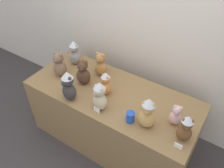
# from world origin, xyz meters

# --- Properties ---
(ground_plane) EXTENTS (10.00, 10.00, 0.00)m
(ground_plane) POSITION_xyz_m (0.00, 0.00, 0.00)
(ground_plane) COLOR #3D3838
(wall_back) EXTENTS (7.00, 0.08, 2.60)m
(wall_back) POSITION_xyz_m (0.00, 0.90, 1.30)
(wall_back) COLOR silver
(wall_back) RESTS_ON ground_plane
(display_table) EXTENTS (1.86, 0.79, 0.77)m
(display_table) POSITION_xyz_m (0.00, 0.25, 0.39)
(display_table) COLOR olive
(display_table) RESTS_ON ground_plane
(teddy_bear_cocoa) EXTENTS (0.19, 0.18, 0.30)m
(teddy_bear_cocoa) POSITION_xyz_m (-0.34, 0.21, 0.91)
(teddy_bear_cocoa) COLOR #4C3323
(teddy_bear_cocoa) RESTS_ON display_table
(teddy_bear_ash) EXTENTS (0.16, 0.14, 0.31)m
(teddy_bear_ash) POSITION_xyz_m (-0.67, 0.45, 0.93)
(teddy_bear_ash) COLOR gray
(teddy_bear_ash) RESTS_ON display_table
(teddy_bear_blush) EXTENTS (0.13, 0.12, 0.22)m
(teddy_bear_blush) POSITION_xyz_m (0.70, 0.22, 0.88)
(teddy_bear_blush) COLOR beige
(teddy_bear_blush) RESTS_ON display_table
(teddy_bear_ginger) EXTENTS (0.15, 0.14, 0.27)m
(teddy_bear_ginger) POSITION_xyz_m (-0.05, 0.21, 0.91)
(teddy_bear_ginger) COLOR #D17F3D
(teddy_bear_ginger) RESTS_ON display_table
(teddy_bear_mocha) EXTENTS (0.18, 0.15, 0.31)m
(teddy_bear_mocha) POSITION_xyz_m (-0.65, 0.18, 0.92)
(teddy_bear_mocha) COLOR #7F6047
(teddy_bear_mocha) RESTS_ON display_table
(teddy_bear_charcoal) EXTENTS (0.18, 0.16, 0.34)m
(teddy_bear_charcoal) POSITION_xyz_m (-0.31, -0.06, 0.94)
(teddy_bear_charcoal) COLOR #383533
(teddy_bear_charcoal) RESTS_ON display_table
(teddy_bear_caramel) EXTENTS (0.15, 0.14, 0.29)m
(teddy_bear_caramel) POSITION_xyz_m (-0.28, 0.44, 0.91)
(teddy_bear_caramel) COLOR #B27A42
(teddy_bear_caramel) RESTS_ON display_table
(teddy_bear_sand) EXTENTS (0.18, 0.16, 0.33)m
(teddy_bear_sand) POSITION_xyz_m (0.03, -0.01, 0.93)
(teddy_bear_sand) COLOR #CCB78E
(teddy_bear_sand) RESTS_ON display_table
(teddy_bear_honey) EXTENTS (0.18, 0.16, 0.33)m
(teddy_bear_honey) POSITION_xyz_m (0.50, 0.05, 0.94)
(teddy_bear_honey) COLOR tan
(teddy_bear_honey) RESTS_ON display_table
(teddy_bear_chestnut) EXTENTS (0.16, 0.14, 0.28)m
(teddy_bear_chestnut) POSITION_xyz_m (0.83, 0.09, 0.91)
(teddy_bear_chestnut) COLOR brown
(teddy_bear_chestnut) RESTS_ON display_table
(party_cup_blue) EXTENTS (0.08, 0.08, 0.11)m
(party_cup_blue) POSITION_xyz_m (0.35, 0.02, 0.83)
(party_cup_blue) COLOR blue
(party_cup_blue) RESTS_ON display_table
(name_card_front_left) EXTENTS (0.07, 0.01, 0.05)m
(name_card_front_left) POSITION_xyz_m (0.83, -0.02, 0.80)
(name_card_front_left) COLOR white
(name_card_front_left) RESTS_ON display_table
(name_card_front_middle) EXTENTS (0.07, 0.02, 0.05)m
(name_card_front_middle) POSITION_xyz_m (0.03, -0.06, 0.80)
(name_card_front_middle) COLOR white
(name_card_front_middle) RESTS_ON display_table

